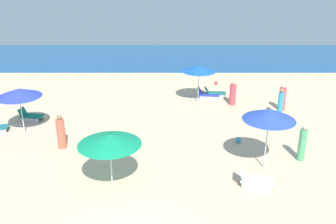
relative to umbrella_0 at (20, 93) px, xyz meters
name	(u,v)px	position (x,y,z in m)	size (l,w,h in m)	color
ocean	(155,57)	(6.22, 16.55, -2.11)	(60.00, 10.39, 0.12)	#1C4F86
umbrella_0	(20,93)	(0.00, 0.00, 0.00)	(2.28, 2.28, 2.39)	silver
lounge_chair_0_1	(32,116)	(-0.22, 1.61, -1.92)	(1.38, 0.86, 0.68)	silver
umbrella_1	(111,139)	(5.34, -5.20, -0.09)	(2.44, 2.44, 2.29)	silver
umbrella_2	(271,115)	(11.70, -3.67, 0.31)	(2.20, 2.20, 2.72)	silver
lounge_chair_2_0	(256,180)	(10.97, -5.11, -1.90)	(1.47, 0.90, 0.72)	silver
umbrella_4	(200,69)	(9.45, 4.65, -0.01)	(2.09, 2.09, 2.36)	silver
lounge_chair_4_0	(209,94)	(10.12, 5.25, -1.91)	(1.52, 0.81, 0.76)	silver
lounge_chair_4_1	(216,93)	(10.61, 5.50, -1.90)	(1.41, 0.67, 0.66)	silver
beachgoer_0	(304,144)	(13.50, -2.98, -1.38)	(0.43, 0.43, 1.69)	#4CA66C
beachgoer_1	(62,133)	(2.48, -1.80, -1.39)	(0.54, 0.54, 1.69)	#ED5F46
beachgoer_2	(284,99)	(14.35, 3.13, -1.43)	(0.54, 0.54, 1.62)	#ED4850
beachgoer_3	(234,94)	(11.56, 4.08, -1.48)	(0.54, 0.54, 1.52)	#E04351
beachgoer_4	(282,103)	(13.94, 2.09, -1.34)	(0.38, 0.38, 1.71)	#2395DA
beach_ball_0	(217,83)	(11.05, 8.24, -2.04)	(0.26, 0.26, 0.26)	#E0383D
beach_ball_2	(239,140)	(11.00, -1.26, -2.03)	(0.29, 0.29, 0.29)	#2D99CD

